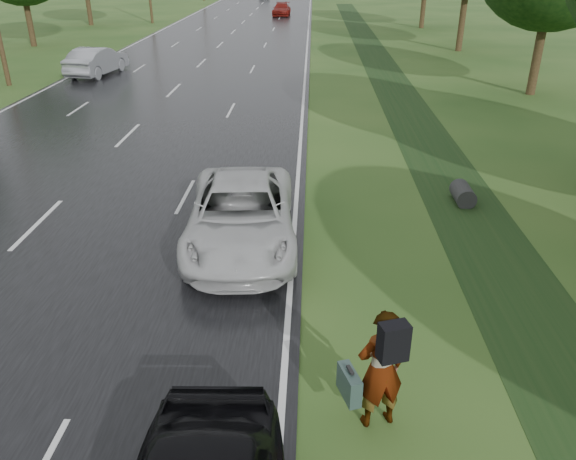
% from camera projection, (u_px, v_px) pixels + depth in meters
% --- Properties ---
extents(road, '(14.00, 180.00, 0.04)m').
position_uv_depth(road, '(229.00, 36.00, 47.86)').
color(road, black).
rests_on(road, ground).
extents(edge_stripe_east, '(0.12, 180.00, 0.01)m').
position_uv_depth(edge_stripe_east, '(308.00, 37.00, 47.60)').
color(edge_stripe_east, silver).
rests_on(edge_stripe_east, road).
extents(edge_stripe_west, '(0.12, 180.00, 0.01)m').
position_uv_depth(edge_stripe_west, '(151.00, 36.00, 48.09)').
color(edge_stripe_west, silver).
rests_on(edge_stripe_west, road).
extents(center_line, '(0.12, 180.00, 0.01)m').
position_uv_depth(center_line, '(229.00, 36.00, 47.84)').
color(center_line, silver).
rests_on(center_line, road).
extents(drainage_ditch, '(2.20, 120.00, 0.56)m').
position_uv_depth(drainage_ditch, '(413.00, 120.00, 23.88)').
color(drainage_ditch, '#173313').
rests_on(drainage_ditch, ground).
extents(pedestrian, '(1.04, 0.80, 2.01)m').
position_uv_depth(pedestrian, '(379.00, 368.00, 8.09)').
color(pedestrian, '#A5998C').
rests_on(pedestrian, ground).
extents(white_pickup, '(2.92, 5.64, 1.52)m').
position_uv_depth(white_pickup, '(241.00, 215.00, 13.40)').
color(white_pickup, silver).
rests_on(white_pickup, road).
extents(silver_sedan, '(2.41, 4.99, 1.58)m').
position_uv_depth(silver_sedan, '(97.00, 61.00, 32.33)').
color(silver_sedan, '#9A9BA2').
rests_on(silver_sedan, road).
extents(far_car_red, '(2.00, 4.67, 1.34)m').
position_uv_depth(far_car_red, '(282.00, 9.00, 63.21)').
color(far_car_red, maroon).
rests_on(far_car_red, road).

